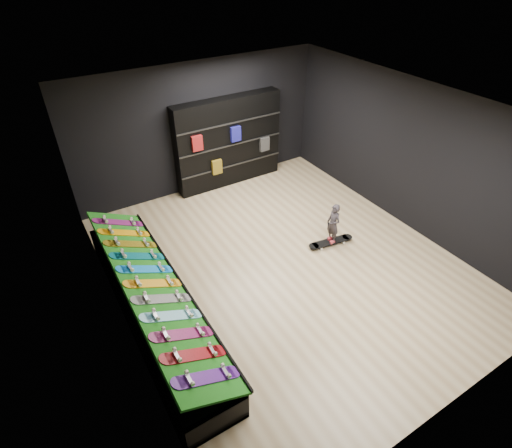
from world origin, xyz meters
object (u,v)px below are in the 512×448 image
back_shelving (228,142)px  child (332,231)px  display_rack (154,307)px  floor_skateboard (331,243)px

back_shelving → child: back_shelving is taller
back_shelving → child: size_ratio=5.20×
display_rack → child: child is taller
display_rack → back_shelving: size_ratio=1.67×
back_shelving → floor_skateboard: bearing=-81.2°
display_rack → floor_skateboard: 3.70m
display_rack → back_shelving: (3.18, 3.32, 0.83)m
back_shelving → floor_skateboard: 3.54m
back_shelving → child: bearing=-81.2°
floor_skateboard → child: 0.31m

